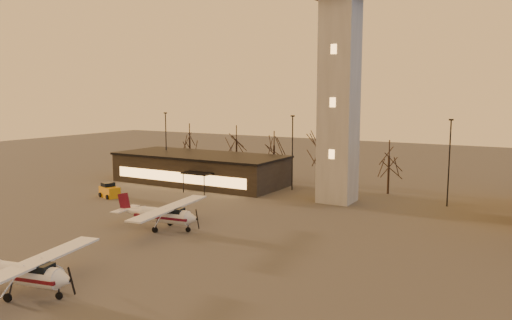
{
  "coord_description": "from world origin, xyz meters",
  "views": [
    {
      "loc": [
        21.3,
        -26.18,
        12.86
      ],
      "look_at": [
        -1.47,
        13.0,
        6.92
      ],
      "focal_mm": 35.0,
      "sensor_mm": 36.0,
      "label": 1
    }
  ],
  "objects_px": {
    "cessna_rear": "(167,218)",
    "control_tower": "(340,65)",
    "cessna_front": "(29,278)",
    "terminal": "(200,169)",
    "service_cart": "(109,192)"
  },
  "relations": [
    {
      "from": "control_tower",
      "to": "cessna_rear",
      "type": "relative_size",
      "value": 2.73
    },
    {
      "from": "control_tower",
      "to": "terminal",
      "type": "distance_m",
      "value": 26.24
    },
    {
      "from": "terminal",
      "to": "cessna_front",
      "type": "relative_size",
      "value": 2.14
    },
    {
      "from": "control_tower",
      "to": "terminal",
      "type": "xyz_separation_m",
      "value": [
        -21.99,
        1.98,
        -14.17
      ]
    },
    {
      "from": "control_tower",
      "to": "cessna_front",
      "type": "bearing_deg",
      "value": -100.62
    },
    {
      "from": "cessna_rear",
      "to": "control_tower",
      "type": "bearing_deg",
      "value": 56.65
    },
    {
      "from": "terminal",
      "to": "cessna_rear",
      "type": "height_order",
      "value": "terminal"
    },
    {
      "from": "cessna_front",
      "to": "cessna_rear",
      "type": "distance_m",
      "value": 16.9
    },
    {
      "from": "terminal",
      "to": "cessna_rear",
      "type": "relative_size",
      "value": 2.13
    },
    {
      "from": "terminal",
      "to": "cessna_front",
      "type": "xyz_separation_m",
      "value": [
        15.08,
        -38.84,
        -1.04
      ]
    },
    {
      "from": "control_tower",
      "to": "cessna_front",
      "type": "xyz_separation_m",
      "value": [
        -6.91,
        -36.86,
        -15.21
      ]
    },
    {
      "from": "cessna_rear",
      "to": "service_cart",
      "type": "height_order",
      "value": "cessna_rear"
    },
    {
      "from": "terminal",
      "to": "cessna_front",
      "type": "height_order",
      "value": "terminal"
    },
    {
      "from": "control_tower",
      "to": "terminal",
      "type": "bearing_deg",
      "value": 174.85
    },
    {
      "from": "cessna_rear",
      "to": "service_cart",
      "type": "relative_size",
      "value": 3.7
    }
  ]
}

